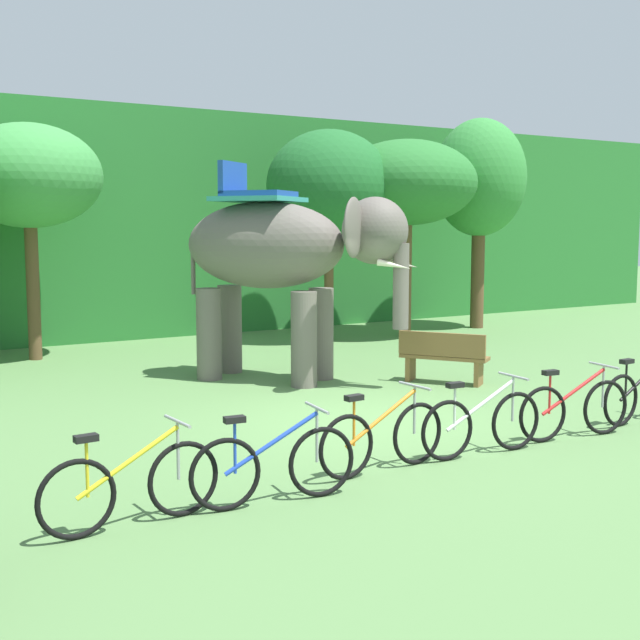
% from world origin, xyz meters
% --- Properties ---
extents(ground_plane, '(80.00, 80.00, 0.00)m').
position_xyz_m(ground_plane, '(0.00, 0.00, 0.00)').
color(ground_plane, '#567F47').
extents(foliage_hedge, '(36.00, 6.00, 5.46)m').
position_xyz_m(foliage_hedge, '(0.00, 12.37, 2.73)').
color(foliage_hedge, '#28702D').
rests_on(foliage_hedge, ground).
extents(tree_far_right, '(2.86, 2.86, 4.68)m').
position_xyz_m(tree_far_right, '(-2.71, 7.68, 3.63)').
color(tree_far_right, brown).
rests_on(tree_far_right, ground).
extents(tree_center, '(2.89, 2.89, 4.87)m').
position_xyz_m(tree_center, '(3.80, 6.96, 3.58)').
color(tree_center, brown).
rests_on(tree_center, ground).
extents(tree_far_left, '(3.36, 3.36, 4.72)m').
position_xyz_m(tree_far_left, '(5.79, 6.64, 3.68)').
color(tree_far_left, brown).
rests_on(tree_far_left, ground).
extents(tree_left, '(2.39, 2.39, 5.43)m').
position_xyz_m(tree_left, '(8.40, 6.95, 3.87)').
color(tree_left, brown).
rests_on(tree_left, ground).
extents(elephant, '(3.42, 3.92, 3.78)m').
position_xyz_m(elephant, '(0.47, 3.13, 2.20)').
color(elephant, '#665E56').
rests_on(elephant, ground).
extents(bike_yellow, '(1.71, 0.52, 0.92)m').
position_xyz_m(bike_yellow, '(-4.06, -2.32, 0.39)').
color(bike_yellow, black).
rests_on(bike_yellow, ground).
extents(bike_blue, '(1.70, 0.52, 0.92)m').
position_xyz_m(bike_blue, '(-2.68, -2.43, 0.39)').
color(bike_blue, black).
rests_on(bike_blue, ground).
extents(bike_orange, '(1.71, 0.52, 0.92)m').
position_xyz_m(bike_orange, '(-1.18, -2.13, 0.39)').
color(bike_orange, black).
rests_on(bike_orange, ground).
extents(bike_white, '(1.71, 0.52, 0.92)m').
position_xyz_m(bike_white, '(0.19, -2.21, 0.39)').
color(bike_white, black).
rests_on(bike_white, ground).
extents(bike_red, '(1.70, 0.52, 0.92)m').
position_xyz_m(bike_red, '(1.72, -2.23, 0.39)').
color(bike_red, black).
rests_on(bike_red, ground).
extents(wooden_bench, '(1.18, 1.47, 0.89)m').
position_xyz_m(wooden_bench, '(2.65, 1.44, 0.48)').
color(wooden_bench, brown).
rests_on(wooden_bench, ground).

